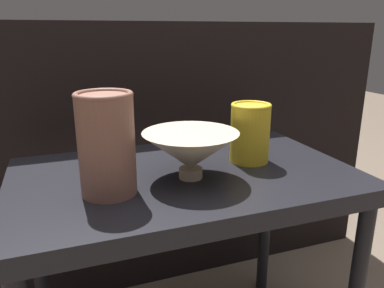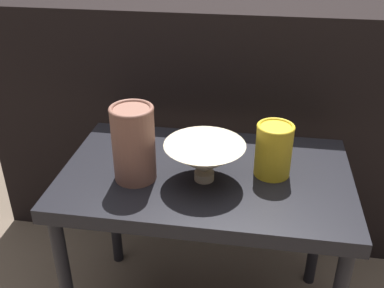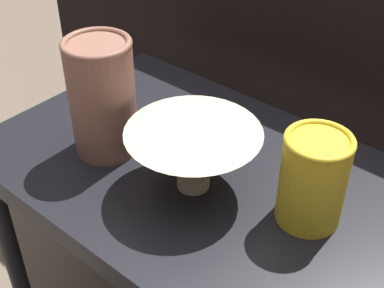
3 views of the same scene
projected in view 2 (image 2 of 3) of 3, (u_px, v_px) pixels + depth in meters
name	position (u px, v px, depth m)	size (l,w,h in m)	color
table	(206.00, 190.00, 1.23)	(0.77, 0.47, 0.55)	black
couch_backdrop	(225.00, 113.00, 1.77)	(1.70, 0.50, 0.88)	black
bowl	(205.00, 159.00, 1.13)	(0.21, 0.21, 0.10)	#C1B293
vase_textured_left	(134.00, 143.00, 1.12)	(0.11, 0.11, 0.20)	brown
vase_colorful_right	(274.00, 149.00, 1.15)	(0.10, 0.10, 0.14)	gold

